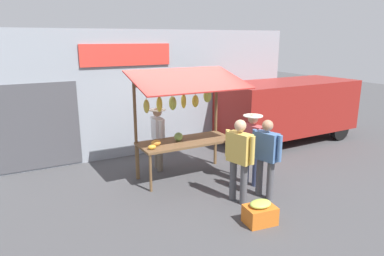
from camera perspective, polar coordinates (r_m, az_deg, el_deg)
The scene contains 9 objects.
ground_plane at distance 8.32m, azimuth -0.99°, elevation -7.90°, with size 40.00×40.00×0.00m, color #424244.
street_backdrop at distance 9.78m, azimuth -7.32°, elevation 5.74°, with size 9.00×0.30×3.40m.
market_stall at distance 7.89m, azimuth -1.25°, elevation 2.59°, with size 2.50×1.46×2.50m.
vendor_with_sunhat at distance 8.52m, azimuth -5.62°, elevation -1.00°, with size 0.40×0.67×1.55m.
shopper_with_ponytail at distance 7.69m, azimuth 9.78°, elevation -2.53°, with size 0.42×0.67×1.61m.
shopper_in_striped_shirt at distance 6.81m, azimuth 7.75°, elevation -4.42°, with size 0.33×0.70×1.68m.
shopper_with_shopping_bag at distance 7.12m, azimuth 12.04°, elevation -4.10°, with size 0.33×0.68×1.63m.
parked_van at distance 11.20m, azimuth 14.83°, elevation 3.49°, with size 4.44×1.94×1.88m.
produce_crate_near at distance 6.40m, azimuth 11.07°, elevation -13.49°, with size 0.58×0.46×0.43m.
Camera 1 is at (3.51, 6.84, 3.18)m, focal length 32.57 mm.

